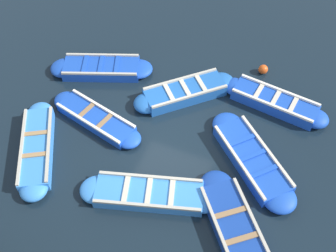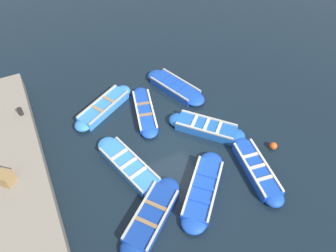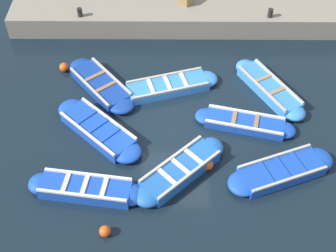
# 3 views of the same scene
# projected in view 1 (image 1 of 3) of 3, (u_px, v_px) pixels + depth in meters

# --- Properties ---
(ground_plane) EXTENTS (120.00, 120.00, 0.00)m
(ground_plane) POSITION_uv_depth(u_px,v_px,m) (170.00, 136.00, 11.89)
(ground_plane) COLOR black
(boat_alongside) EXTENTS (1.92, 3.85, 0.37)m
(boat_alongside) POSITION_uv_depth(u_px,v_px,m) (149.00, 194.00, 10.51)
(boat_alongside) COLOR #3884E0
(boat_alongside) RESTS_ON ground
(boat_near_quay) EXTENTS (2.99, 3.09, 0.46)m
(boat_near_quay) POSITION_uv_depth(u_px,v_px,m) (185.00, 92.00, 12.74)
(boat_near_quay) COLOR #1E59AD
(boat_near_quay) RESTS_ON ground
(boat_tucked) EXTENTS (2.12, 3.61, 0.40)m
(boat_tucked) POSITION_uv_depth(u_px,v_px,m) (102.00, 68.00, 13.47)
(boat_tucked) COLOR #1947B7
(boat_tucked) RESTS_ON ground
(boat_stern_in) EXTENTS (1.50, 3.44, 0.35)m
(boat_stern_in) POSITION_uv_depth(u_px,v_px,m) (96.00, 119.00, 12.13)
(boat_stern_in) COLOR #1947B7
(boat_stern_in) RESTS_ON ground
(boat_drifting) EXTENTS (1.23, 3.55, 0.45)m
(boat_drifting) POSITION_uv_depth(u_px,v_px,m) (274.00, 102.00, 12.48)
(boat_drifting) COLOR #1947B7
(boat_drifting) RESTS_ON ground
(boat_far_corner) EXTENTS (3.19, 3.32, 0.41)m
(boat_far_corner) POSITION_uv_depth(u_px,v_px,m) (252.00, 159.00, 11.17)
(boat_far_corner) COLOR #1947B7
(boat_far_corner) RESTS_ON ground
(boat_end_of_row) EXTENTS (3.43, 2.43, 0.44)m
(boat_end_of_row) POSITION_uv_depth(u_px,v_px,m) (37.00, 148.00, 11.40)
(boat_end_of_row) COLOR #3884E0
(boat_end_of_row) RESTS_ON ground
(boat_outer_left) EXTENTS (3.31, 2.93, 0.39)m
(boat_outer_left) POSITION_uv_depth(u_px,v_px,m) (235.00, 228.00, 9.90)
(boat_outer_left) COLOR navy
(boat_outer_left) RESTS_ON ground
(buoy_orange_near) EXTENTS (0.32, 0.32, 0.32)m
(buoy_orange_near) POSITION_uv_depth(u_px,v_px,m) (263.00, 69.00, 13.46)
(buoy_orange_near) COLOR #E05119
(buoy_orange_near) RESTS_ON ground
(buoy_yellow_far) EXTENTS (0.35, 0.35, 0.35)m
(buoy_yellow_far) POSITION_uv_depth(u_px,v_px,m) (158.00, 91.00, 12.82)
(buoy_yellow_far) COLOR #E05119
(buoy_yellow_far) RESTS_ON ground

